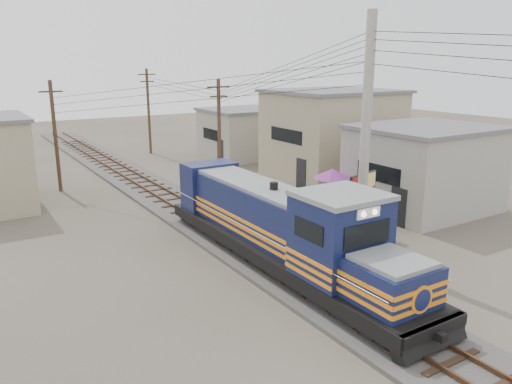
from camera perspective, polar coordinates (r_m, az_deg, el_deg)
ground at (r=20.23m, az=3.35°, el=-8.87°), size 120.00×120.00×0.00m
ballast at (r=28.45m, az=-8.34°, el=-1.81°), size 3.60×70.00×0.16m
track at (r=28.40m, az=-8.35°, el=-1.46°), size 1.15×70.00×0.12m
locomotive at (r=19.86m, az=2.92°, el=-4.20°), size 2.78×15.11×3.74m
utility_pole_main at (r=20.65m, az=12.37°, el=5.78°), size 0.40×0.40×10.00m
wooden_pole_mid at (r=33.15m, az=-4.23°, el=7.01°), size 1.60×0.24×7.00m
wooden_pole_far at (r=46.01m, az=-12.18°, el=9.17°), size 1.60×0.24×7.50m
wooden_pole_left at (r=33.88m, az=-21.97°, el=6.15°), size 1.60×0.24×7.00m
power_lines at (r=25.88m, az=-7.87°, el=13.41°), size 9.65×19.00×3.30m
shophouse_front at (r=29.27m, az=18.62°, el=2.64°), size 7.35×6.30×4.70m
shophouse_mid at (r=36.07m, az=8.70°, el=6.59°), size 8.40×7.35×6.20m
shophouse_back at (r=43.42m, az=-1.53°, el=6.76°), size 6.30×6.30×4.20m
billboard at (r=23.54m, az=12.10°, el=0.13°), size 1.99×0.61×3.12m
market_umbrella at (r=27.84m, az=8.73°, el=2.07°), size 2.35×2.35×2.37m
vendor at (r=26.58m, az=9.12°, el=-1.19°), size 0.78×0.68×1.79m
plant_nursery at (r=25.39m, az=9.48°, el=-2.95°), size 3.41×2.95×1.06m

